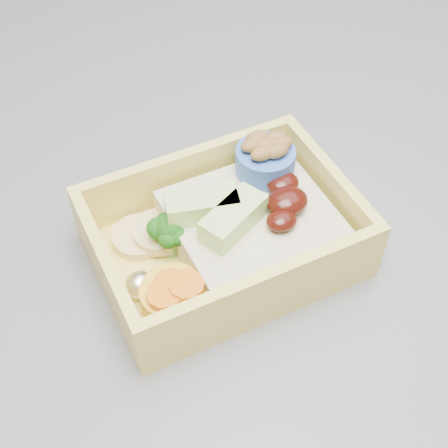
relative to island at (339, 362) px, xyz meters
name	(u,v)px	position (x,y,z in m)	size (l,w,h in m)	color
ground	(283,429)	(0.00, 0.10, -0.46)	(3.50, 3.50, 0.00)	beige
island	(339,362)	(0.00, 0.00, 0.00)	(1.24, 0.84, 0.92)	brown
bento_box	(230,230)	(-0.22, -0.07, 0.48)	(0.19, 0.14, 0.07)	#E6D45F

